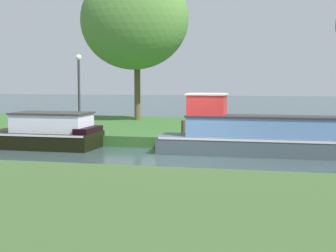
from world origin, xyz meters
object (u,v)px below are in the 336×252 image
slate_barge (297,138)px  lamp_post (79,83)px  willow_tree_left (134,19)px  black_narrowboat (47,133)px  mooring_post_near (183,129)px

slate_barge → lamp_post: bearing=164.5°
willow_tree_left → lamp_post: (-0.73, -5.27, -3.12)m
black_narrowboat → willow_tree_left: willow_tree_left is taller
black_narrowboat → lamp_post: lamp_post is taller
slate_barge → black_narrowboat: 8.91m
lamp_post → willow_tree_left: bearing=82.1°
slate_barge → willow_tree_left: size_ratio=1.32×
mooring_post_near → slate_barge: bearing=-15.6°
black_narrowboat → willow_tree_left: size_ratio=0.54×
willow_tree_left → black_narrowboat: bearing=-97.5°
black_narrowboat → slate_barge: bearing=0.0°
willow_tree_left → lamp_post: 6.16m
willow_tree_left → mooring_post_near: (3.87, -6.54, -4.75)m
slate_barge → willow_tree_left: (-7.91, 7.66, 4.85)m
black_narrowboat → willow_tree_left: bearing=82.5°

